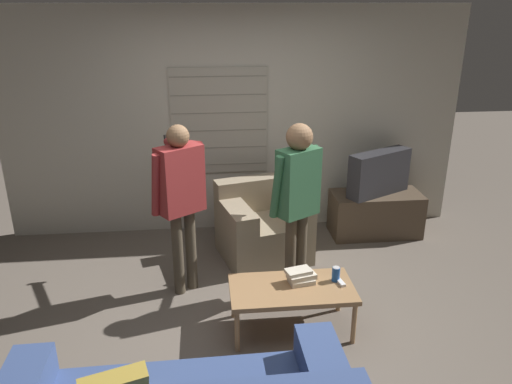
% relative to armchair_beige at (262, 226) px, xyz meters
% --- Properties ---
extents(ground_plane, '(16.00, 16.00, 0.00)m').
position_rel_armchair_beige_xyz_m(ground_plane, '(-0.22, -1.25, -0.33)').
color(ground_plane, '#665B51').
extents(wall_back, '(5.20, 0.08, 2.55)m').
position_rel_armchair_beige_xyz_m(wall_back, '(-0.23, 0.78, 0.94)').
color(wall_back, '#BCB7A8').
rests_on(wall_back, ground_plane).
extents(armchair_beige, '(1.02, 0.97, 0.80)m').
position_rel_armchair_beige_xyz_m(armchair_beige, '(0.00, 0.00, 0.00)').
color(armchair_beige, gray).
rests_on(armchair_beige, ground_plane).
extents(coffee_table, '(1.01, 0.53, 0.41)m').
position_rel_armchair_beige_xyz_m(coffee_table, '(0.09, -1.34, 0.04)').
color(coffee_table, '#9E754C').
rests_on(coffee_table, ground_plane).
extents(tv_stand, '(1.02, 0.47, 0.50)m').
position_rel_armchair_beige_xyz_m(tv_stand, '(1.37, 0.37, -0.08)').
color(tv_stand, '#4C3D2D').
rests_on(tv_stand, ground_plane).
extents(tv, '(0.79, 0.54, 0.50)m').
position_rel_armchair_beige_xyz_m(tv, '(1.37, 0.37, 0.42)').
color(tv, '#2D2D33').
rests_on(tv, tv_stand).
extents(person_left_standing, '(0.50, 0.82, 1.60)m').
position_rel_armchair_beige_xyz_m(person_left_standing, '(-0.80, -0.61, 0.68)').
color(person_left_standing, '#4C4233').
rests_on(person_left_standing, ground_plane).
extents(person_right_standing, '(0.48, 0.74, 1.62)m').
position_rel_armchair_beige_xyz_m(person_right_standing, '(0.21, -0.77, 0.70)').
color(person_right_standing, '#4C4233').
rests_on(person_right_standing, ground_plane).
extents(book_stack, '(0.27, 0.19, 0.11)m').
position_rel_armchair_beige_xyz_m(book_stack, '(0.17, -1.27, 0.13)').
color(book_stack, beige).
rests_on(book_stack, coffee_table).
extents(soda_can, '(0.07, 0.07, 0.13)m').
position_rel_armchair_beige_xyz_m(soda_can, '(0.46, -1.28, 0.14)').
color(soda_can, '#194C9E').
rests_on(soda_can, coffee_table).
extents(spare_remote, '(0.07, 0.14, 0.02)m').
position_rel_armchair_beige_xyz_m(spare_remote, '(0.49, -1.32, 0.09)').
color(spare_remote, white).
rests_on(spare_remote, coffee_table).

